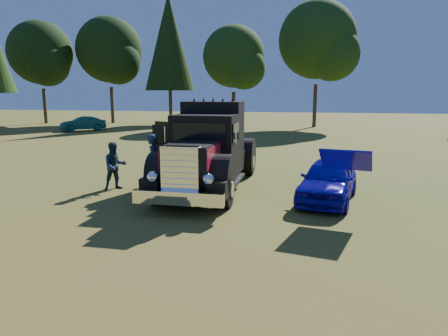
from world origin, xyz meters
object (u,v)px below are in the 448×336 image
diamond_t_truck (207,153)px  spectator_near (155,163)px  hotrod_coupe (328,180)px  distant_teal_car (83,124)px  spectator_far (115,166)px

diamond_t_truck → spectator_near: bearing=-161.8°
hotrod_coupe → diamond_t_truck: bearing=170.5°
hotrod_coupe → distant_teal_car: bearing=135.5°
diamond_t_truck → hotrod_coupe: size_ratio=1.68×
distant_teal_car → spectator_far: bearing=-7.2°
diamond_t_truck → spectator_far: diamond_t_truck is taller
diamond_t_truck → distant_teal_car: size_ratio=1.88×
hotrod_coupe → spectator_far: 7.15m
diamond_t_truck → distant_teal_car: bearing=130.1°
spectator_far → diamond_t_truck: bearing=-29.4°
spectator_near → hotrod_coupe: bearing=-102.9°
diamond_t_truck → distant_teal_car: diamond_t_truck is taller
spectator_far → spectator_near: bearing=-38.2°
spectator_near → spectator_far: 1.45m
distant_teal_car → spectator_near: bearing=-4.3°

